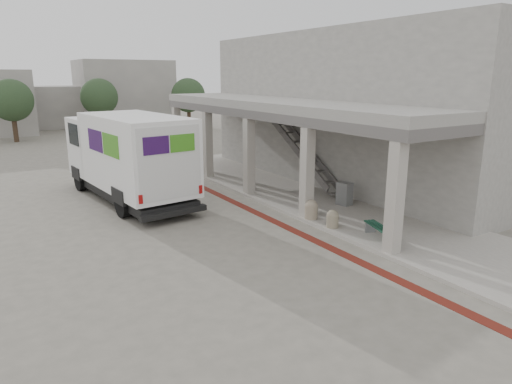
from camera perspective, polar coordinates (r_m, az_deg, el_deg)
ground at (r=15.06m, az=1.05°, el=-5.22°), size 120.00×120.00×0.00m
bike_lane_stripe at (r=17.17m, az=0.25°, el=-2.71°), size 0.35×40.00×0.01m
sidewalk at (r=17.42m, az=12.20°, el=-2.60°), size 4.40×28.00×0.12m
transit_building at (r=21.98m, az=9.91°, el=9.87°), size 7.60×17.00×7.00m
distant_backdrop at (r=48.12m, az=-26.29°, el=10.15°), size 28.00×10.00×6.50m
tree_left at (r=40.06m, az=-28.25°, el=10.05°), size 3.20×3.20×4.80m
tree_mid at (r=43.07m, az=-19.01°, el=11.15°), size 3.20×3.20×4.80m
tree_right at (r=44.62m, az=-8.46°, el=11.85°), size 3.20×3.20×4.80m
fedex_truck at (r=19.44m, az=-15.83°, el=4.50°), size 3.36×8.55×3.56m
bench at (r=14.63m, az=15.36°, el=-4.72°), size 0.85×1.67×0.39m
bollard_near at (r=16.24m, az=6.92°, el=-2.14°), size 0.46×0.46×0.69m
bollard_far at (r=15.42m, az=9.55°, el=-3.30°), size 0.40×0.40×0.60m
utility_cabinet at (r=18.12m, az=11.00°, el=-0.20°), size 0.48×0.59×0.90m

